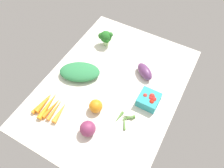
% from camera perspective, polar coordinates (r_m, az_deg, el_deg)
% --- Properties ---
extents(tablecloth, '(1.04, 0.76, 0.02)m').
position_cam_1_polar(tablecloth, '(1.29, 0.00, -0.77)').
color(tablecloth, silver).
rests_on(tablecloth, ground).
extents(carrot_bunch, '(0.18, 0.16, 0.03)m').
position_cam_1_polar(carrot_bunch, '(1.24, -15.86, -5.64)').
color(carrot_bunch, orange).
rests_on(carrot_bunch, tablecloth).
extents(leafy_greens_clump, '(0.24, 0.28, 0.06)m').
position_cam_1_polar(leafy_greens_clump, '(1.32, -8.42, 3.16)').
color(leafy_greens_clump, '#2E7D47').
rests_on(leafy_greens_clump, tablecloth).
extents(red_onion_near_basket, '(0.08, 0.08, 0.08)m').
position_cam_1_polar(red_onion_near_basket, '(1.11, -6.34, -11.48)').
color(red_onion_near_basket, '#802F54').
rests_on(red_onion_near_basket, tablecloth).
extents(broccoli_head, '(0.08, 0.09, 0.11)m').
position_cam_1_polar(broccoli_head, '(1.46, -1.71, 12.15)').
color(broccoli_head, '#A7C989').
rests_on(broccoli_head, tablecloth).
extents(heirloom_tomato_orange, '(0.07, 0.07, 0.07)m').
position_cam_1_polar(heirloom_tomato_orange, '(1.17, -4.30, -5.75)').
color(heirloom_tomato_orange, orange).
rests_on(heirloom_tomato_orange, tablecloth).
extents(eggplant, '(0.13, 0.14, 0.06)m').
position_cam_1_polar(eggplant, '(1.32, 8.53, 3.25)').
color(eggplant, '#603362').
rests_on(eggplant, tablecloth).
extents(okra_pile, '(0.10, 0.09, 0.02)m').
position_cam_1_polar(okra_pile, '(1.17, 3.40, -8.90)').
color(okra_pile, '#497E2C').
rests_on(okra_pile, tablecloth).
extents(berry_basket, '(0.11, 0.11, 0.07)m').
position_cam_1_polar(berry_basket, '(1.21, 9.68, -3.93)').
color(berry_basket, teal).
rests_on(berry_basket, tablecloth).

